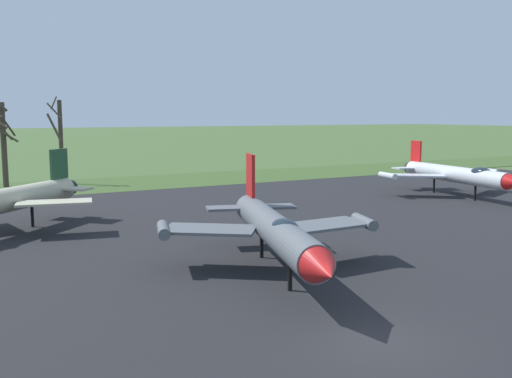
# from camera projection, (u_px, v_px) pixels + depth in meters

# --- Properties ---
(ground_plane) EXTENTS (600.00, 600.00, 0.00)m
(ground_plane) POSITION_uv_depth(u_px,v_px,m) (377.00, 342.00, 16.89)
(ground_plane) COLOR #425B2D
(asphalt_apron) EXTENTS (98.63, 45.19, 0.05)m
(asphalt_apron) POSITION_uv_depth(u_px,v_px,m) (199.00, 248.00, 28.65)
(asphalt_apron) COLOR black
(asphalt_apron) RESTS_ON ground
(grass_verge_strip) EXTENTS (158.63, 12.00, 0.06)m
(grass_verge_strip) POSITION_uv_depth(u_px,v_px,m) (80.00, 186.00, 53.47)
(grass_verge_strip) COLOR #3B5326
(grass_verge_strip) RESTS_ON ground
(jet_fighter_front_left) EXTENTS (11.17, 13.56, 4.43)m
(jet_fighter_front_left) POSITION_uv_depth(u_px,v_px,m) (456.00, 174.00, 46.19)
(jet_fighter_front_left) COLOR silver
(jet_fighter_front_left) RESTS_ON ground
(jet_fighter_rear_center) EXTENTS (9.91, 13.48, 4.77)m
(jet_fighter_rear_center) POSITION_uv_depth(u_px,v_px,m) (275.00, 229.00, 23.78)
(jet_fighter_rear_center) COLOR #565B60
(jet_fighter_rear_center) RESTS_ON ground
(bare_tree_center) EXTENTS (2.99, 2.09, 8.34)m
(bare_tree_center) POSITION_uv_depth(u_px,v_px,m) (3.00, 141.00, 51.93)
(bare_tree_center) COLOR #42382D
(bare_tree_center) RESTS_ON ground
(bare_tree_right_of_center) EXTENTS (1.46, 2.11, 8.54)m
(bare_tree_right_of_center) POSITION_uv_depth(u_px,v_px,m) (60.00, 139.00, 54.59)
(bare_tree_right_of_center) COLOR #42382D
(bare_tree_right_of_center) RESTS_ON ground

